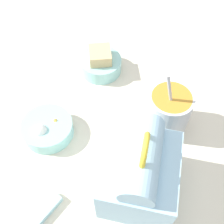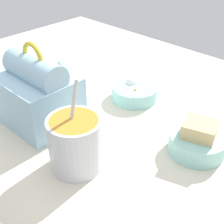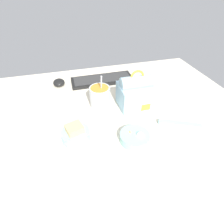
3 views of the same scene
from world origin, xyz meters
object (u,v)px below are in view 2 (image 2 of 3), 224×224
lunch_bag (39,94)px  soup_cup (75,143)px  bento_bowl_sandwich (197,141)px  bento_bowl_snacks (134,92)px  chopstick_case (69,73)px

lunch_bag → soup_cup: lunch_bag is taller
bento_bowl_sandwich → soup_cup: bearing=53.7°
soup_cup → bento_bowl_snacks: 28.16cm
bento_bowl_sandwich → chopstick_case: bearing=-5.0°
bento_bowl_sandwich → chopstick_case: (45.12, -3.98, -1.81)cm
chopstick_case → soup_cup: bearing=142.8°
lunch_bag → chopstick_case: size_ratio=1.09×
bento_bowl_sandwich → bento_bowl_snacks: bearing=-17.8°
lunch_bag → bento_bowl_sandwich: (-31.18, -15.40, -4.61)cm
lunch_bag → bento_bowl_sandwich: bearing=-153.7°
lunch_bag → soup_cup: (-16.93, 4.02, -1.73)cm
bento_bowl_sandwich → chopstick_case: size_ratio=0.65×
lunch_bag → soup_cup: bearing=166.6°
soup_cup → bento_bowl_sandwich: bearing=-126.3°
bento_bowl_snacks → bento_bowl_sandwich: bearing=162.2°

